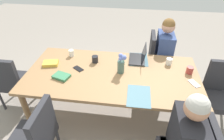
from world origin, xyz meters
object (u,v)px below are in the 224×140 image
at_px(laptop_far_left_mid, 139,57).
at_px(phone_silver, 194,83).
at_px(book_red_cover, 61,76).
at_px(coffee_mug_centre_left, 95,59).
at_px(phone_black, 78,69).
at_px(coffee_mug_centre_right, 190,70).
at_px(coffee_mug_near_left, 169,62).
at_px(book_blue_cover, 51,63).
at_px(chair_head_left_right_near, 12,80).
at_px(chair_far_left_mid, 158,57).
at_px(flower_vase, 121,64).
at_px(dining_table, 112,77).
at_px(person_far_left_mid, 163,58).
at_px(coffee_mug_near_right, 71,53).
at_px(chair_near_right_mid, 36,136).
at_px(chair_head_right_left_far, 221,92).

distance_m(laptop_far_left_mid, phone_silver, 0.80).
bearing_deg(book_red_cover, coffee_mug_centre_left, 66.85).
distance_m(phone_black, phone_silver, 1.47).
distance_m(coffee_mug_centre_right, phone_silver, 0.22).
bearing_deg(book_red_cover, phone_black, 70.48).
bearing_deg(phone_black, coffee_mug_near_left, -131.24).
xyz_separation_m(laptop_far_left_mid, phone_black, (-0.80, -0.33, -0.04)).
bearing_deg(coffee_mug_centre_left, book_blue_cover, -166.24).
xyz_separation_m(chair_head_left_right_near, coffee_mug_centre_right, (2.43, 0.20, 0.27)).
bearing_deg(chair_far_left_mid, laptop_far_left_mid, -122.99).
relative_size(coffee_mug_near_left, phone_silver, 0.60).
bearing_deg(chair_head_left_right_near, book_red_cover, -8.23).
bearing_deg(flower_vase, coffee_mug_centre_left, 153.54).
height_order(dining_table, chair_far_left_mid, chair_far_left_mid).
distance_m(laptop_far_left_mid, coffee_mug_near_left, 0.41).
xyz_separation_m(person_far_left_mid, coffee_mug_centre_left, (-1.01, -0.58, 0.24)).
bearing_deg(coffee_mug_near_right, chair_near_right_mid, -90.88).
height_order(dining_table, coffee_mug_near_right, coffee_mug_near_right).
xyz_separation_m(chair_far_left_mid, phone_silver, (0.34, -0.94, 0.23)).
relative_size(chair_far_left_mid, phone_silver, 6.00).
bearing_deg(phone_black, flower_vase, -143.91).
distance_m(chair_head_right_left_far, phone_black, 1.92).
xyz_separation_m(chair_head_right_left_far, coffee_mug_centre_right, (-0.46, 0.05, 0.27)).
bearing_deg(coffee_mug_near_right, chair_head_right_left_far, -6.95).
distance_m(dining_table, coffee_mug_centre_right, 1.00).
relative_size(dining_table, flower_vase, 8.31).
relative_size(flower_vase, coffee_mug_centre_right, 2.89).
xyz_separation_m(chair_head_right_left_far, book_red_cover, (-2.06, -0.27, 0.24)).
relative_size(chair_head_left_right_near, book_blue_cover, 4.50).
distance_m(chair_head_left_right_near, coffee_mug_centre_right, 2.45).
bearing_deg(flower_vase, person_far_left_mid, 50.93).
distance_m(chair_head_right_left_far, book_blue_cover, 2.32).
bearing_deg(book_blue_cover, person_far_left_mid, 11.00).
bearing_deg(dining_table, laptop_far_left_mid, 47.19).
height_order(coffee_mug_near_right, phone_silver, coffee_mug_near_right).
height_order(chair_far_left_mid, coffee_mug_centre_left, chair_far_left_mid).
distance_m(chair_near_right_mid, laptop_far_left_mid, 1.62).
bearing_deg(dining_table, coffee_mug_near_right, 151.95).
height_order(chair_head_right_left_far, coffee_mug_near_right, chair_head_right_left_far).
bearing_deg(phone_silver, dining_table, 57.42).
height_order(chair_head_left_right_near, coffee_mug_near_left, chair_head_left_right_near).
xyz_separation_m(chair_head_left_right_near, chair_near_right_mid, (0.77, -0.82, 0.00)).
height_order(laptop_far_left_mid, coffee_mug_centre_left, laptop_far_left_mid).
xyz_separation_m(chair_far_left_mid, chair_head_right_left_far, (0.78, -0.78, 0.00)).
height_order(laptop_far_left_mid, coffee_mug_near_left, laptop_far_left_mid).
relative_size(person_far_left_mid, coffee_mug_near_left, 13.22).
relative_size(book_blue_cover, phone_silver, 1.33).
bearing_deg(coffee_mug_centre_right, coffee_mug_near_left, 144.37).
bearing_deg(book_blue_cover, coffee_mug_centre_right, -11.53).
bearing_deg(person_far_left_mid, coffee_mug_near_right, -161.65).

